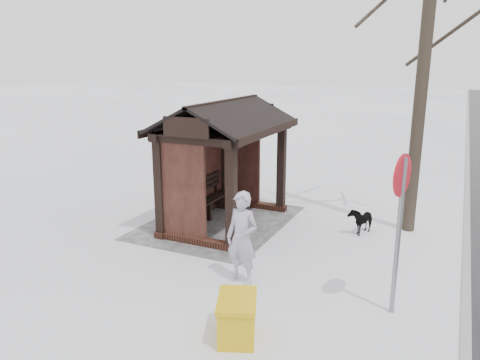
% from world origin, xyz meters
% --- Properties ---
extents(ground, '(120.00, 120.00, 0.00)m').
position_xyz_m(ground, '(0.00, 0.00, 0.00)').
color(ground, white).
rests_on(ground, ground).
extents(kerb, '(120.00, 0.15, 0.06)m').
position_xyz_m(kerb, '(0.00, 5.50, 0.01)').
color(kerb, gray).
rests_on(kerb, ground).
extents(trampled_patch, '(4.20, 3.20, 0.02)m').
position_xyz_m(trampled_patch, '(0.00, -0.20, 0.01)').
color(trampled_patch, '#929297').
rests_on(trampled_patch, ground).
extents(bus_shelter, '(3.60, 2.40, 3.09)m').
position_xyz_m(bus_shelter, '(0.00, -0.16, 2.17)').
color(bus_shelter, '#3A1E15').
rests_on(bus_shelter, ground).
extents(pedestrian, '(0.51, 0.69, 1.74)m').
position_xyz_m(pedestrian, '(2.71, 1.72, 0.87)').
color(pedestrian, '#A89FBA').
rests_on(pedestrian, ground).
extents(dog, '(0.83, 0.56, 0.64)m').
position_xyz_m(dog, '(-0.82, 3.19, 0.32)').
color(dog, black).
rests_on(dog, ground).
extents(grit_bin, '(0.98, 0.84, 0.64)m').
position_xyz_m(grit_bin, '(4.35, 2.40, 0.32)').
color(grit_bin, gold).
rests_on(grit_bin, ground).
extents(road_sign, '(0.66, 0.19, 2.65)m').
position_xyz_m(road_sign, '(2.62, 4.37, 1.88)').
color(road_sign, gray).
rests_on(road_sign, ground).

